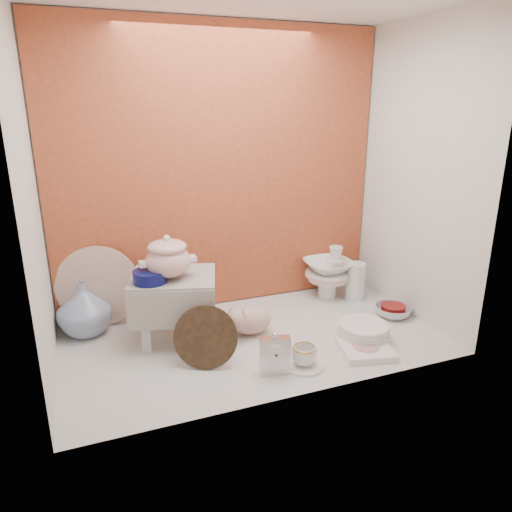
{
  "coord_description": "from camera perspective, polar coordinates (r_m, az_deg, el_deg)",
  "views": [
    {
      "loc": [
        -0.74,
        -1.95,
        1.11
      ],
      "look_at": [
        0.02,
        0.02,
        0.42
      ],
      "focal_mm": 33.42,
      "sensor_mm": 36.0,
      "label": 1
    }
  ],
  "objects": [
    {
      "name": "plush_pig",
      "position": [
        2.38,
        -0.6,
        -7.64
      ],
      "size": [
        0.26,
        0.19,
        0.15
      ],
      "primitive_type": "ellipsoid",
      "rotation": [
        0.0,
        0.0,
        0.03
      ],
      "color": "#CB9C8F",
      "rests_on": "ground"
    },
    {
      "name": "cobalt_bowl",
      "position": [
        2.19,
        -12.58,
        -2.4
      ],
      "size": [
        0.16,
        0.16,
        0.06
      ],
      "primitive_type": "cylinder",
      "rotation": [
        0.0,
        0.0,
        -0.04
      ],
      "color": "#0A0E4C",
      "rests_on": "step_stool"
    },
    {
      "name": "teacup_saucer",
      "position": [
        2.15,
        5.74,
        -12.88
      ],
      "size": [
        0.21,
        0.21,
        0.01
      ],
      "primitive_type": "cylinder",
      "rotation": [
        0.0,
        0.0,
        0.2
      ],
      "color": "white",
      "rests_on": "ground"
    },
    {
      "name": "blue_white_vase",
      "position": [
        2.5,
        -19.89,
        -5.92
      ],
      "size": [
        0.32,
        0.32,
        0.27
      ],
      "primitive_type": "imported",
      "rotation": [
        0.0,
        0.0,
        0.28
      ],
      "color": "silver",
      "rests_on": "ground"
    },
    {
      "name": "gold_rim_teacup",
      "position": [
        2.13,
        5.78,
        -11.73
      ],
      "size": [
        0.15,
        0.15,
        0.09
      ],
      "primitive_type": "imported",
      "rotation": [
        0.0,
        0.0,
        0.44
      ],
      "color": "white",
      "rests_on": "teacup_saucer"
    },
    {
      "name": "floral_platter",
      "position": [
        2.55,
        -18.37,
        -3.5
      ],
      "size": [
        0.42,
        0.14,
        0.42
      ],
      "primitive_type": null,
      "rotation": [
        0.0,
        0.0,
        -0.21
      ],
      "color": "white",
      "rests_on": "ground"
    },
    {
      "name": "crystal_bowl",
      "position": [
        2.68,
        16.07,
        -6.39
      ],
      "size": [
        0.21,
        0.21,
        0.06
      ],
      "primitive_type": "imported",
      "rotation": [
        0.0,
        0.0,
        -0.12
      ],
      "color": "silver",
      "rests_on": "ground"
    },
    {
      "name": "step_stool",
      "position": [
        2.33,
        -9.68,
        -6.14
      ],
      "size": [
        0.47,
        0.43,
        0.33
      ],
      "primitive_type": null,
      "rotation": [
        0.0,
        0.0,
        -0.29
      ],
      "color": "silver",
      "rests_on": "ground"
    },
    {
      "name": "ground",
      "position": [
        2.36,
        -0.28,
        -9.93
      ],
      "size": [
        1.8,
        1.8,
        0.0
      ],
      "primitive_type": "plane",
      "color": "silver",
      "rests_on": "ground"
    },
    {
      "name": "lacquer_tray",
      "position": [
        2.1,
        -6.06,
        -9.67
      ],
      "size": [
        0.29,
        0.2,
        0.27
      ],
      "primitive_type": null,
      "rotation": [
        0.0,
        0.0,
        -0.41
      ],
      "color": "black",
      "rests_on": "ground"
    },
    {
      "name": "lattice_dish",
      "position": [
        2.3,
        12.99,
        -10.82
      ],
      "size": [
        0.27,
        0.27,
        0.03
      ],
      "primitive_type": "cube",
      "rotation": [
        0.0,
        0.0,
        -0.24
      ],
      "color": "white",
      "rests_on": "ground"
    },
    {
      "name": "clear_glass_vase",
      "position": [
        2.83,
        11.81,
        -3.0
      ],
      "size": [
        0.11,
        0.11,
        0.22
      ],
      "primitive_type": "cylinder",
      "rotation": [
        0.0,
        0.0,
        0.03
      ],
      "color": "silver",
      "rests_on": "ground"
    },
    {
      "name": "niche_shell",
      "position": [
        2.26,
        -1.99,
        13.52
      ],
      "size": [
        1.86,
        1.03,
        1.53
      ],
      "color": "#BC4D2F",
      "rests_on": "ground"
    },
    {
      "name": "soup_tureen",
      "position": [
        2.2,
        -10.51,
        -0.08
      ],
      "size": [
        0.28,
        0.28,
        0.21
      ],
      "primitive_type": null,
      "rotation": [
        0.0,
        0.0,
        0.15
      ],
      "color": "white",
      "rests_on": "step_stool"
    },
    {
      "name": "dinner_plate_stack",
      "position": [
        2.39,
        12.71,
        -8.88
      ],
      "size": [
        0.32,
        0.32,
        0.09
      ],
      "primitive_type": "cylinder",
      "rotation": [
        0.0,
        0.0,
        0.28
      ],
      "color": "white",
      "rests_on": "ground"
    },
    {
      "name": "porcelain_tower",
      "position": [
        2.82,
        8.61,
        -1.93
      ],
      "size": [
        0.31,
        0.31,
        0.31
      ],
      "primitive_type": null,
      "rotation": [
        0.0,
        0.0,
        0.15
      ],
      "color": "white",
      "rests_on": "ground"
    },
    {
      "name": "mantel_clock",
      "position": [
        2.05,
        2.26,
        -11.57
      ],
      "size": [
        0.14,
        0.07,
        0.19
      ],
      "primitive_type": "cube",
      "rotation": [
        0.0,
        0.0,
        -0.23
      ],
      "color": "silver",
      "rests_on": "ground"
    }
  ]
}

